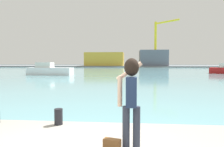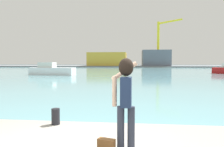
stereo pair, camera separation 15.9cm
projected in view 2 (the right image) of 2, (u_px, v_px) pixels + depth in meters
The scene contains 10 objects.
ground_plane at pixel (131, 71), 53.55m from camera, with size 220.00×220.00×0.00m, color #334751.
harbor_water at pixel (131, 70), 55.54m from camera, with size 140.00×100.00×0.02m, color #6BA8B2.
far_shore_dock at pixel (132, 66), 95.24m from camera, with size 140.00×20.00×0.55m, color gray.
person_photographer at pixel (125, 94), 4.03m from camera, with size 0.53×0.55×1.74m.
handbag at pixel (106, 145), 3.93m from camera, with size 0.32×0.14×0.24m, color brown.
harbor_bollard at pixel (56, 116), 5.65m from camera, with size 0.22×0.22×0.43m, color black.
boat_moored at pixel (52, 70), 36.16m from camera, with size 7.87×2.86×2.15m.
warehouse_left at pixel (108, 59), 93.99m from camera, with size 16.34×12.29×5.72m, color gold.
warehouse_right at pixel (156, 58), 91.65m from camera, with size 11.61×11.76×6.63m, color slate.
port_crane at pixel (161, 39), 88.08m from camera, with size 8.56×9.02×18.50m.
Camera 2 is at (0.96, -3.71, 2.25)m, focal length 34.04 mm.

